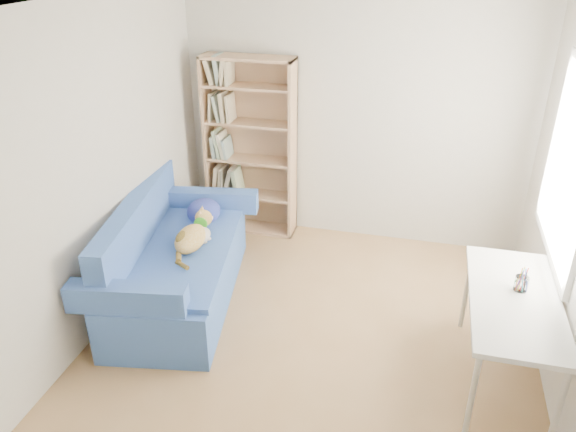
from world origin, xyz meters
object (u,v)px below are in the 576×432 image
object	(u,v)px
bookshelf	(251,155)
pen_cup	(522,282)
sofa	(175,262)
desk	(514,306)

from	to	relation	value
bookshelf	pen_cup	size ratio (longest dim) A/B	10.73
sofa	desk	world-z (taller)	sofa
bookshelf	desk	bearing A→B (deg)	-36.80
sofa	pen_cup	world-z (taller)	sofa
pen_cup	sofa	bearing A→B (deg)	173.36
desk	pen_cup	xyz separation A→B (m)	(0.04, 0.11, 0.13)
desk	bookshelf	bearing A→B (deg)	143.20
sofa	desk	bearing A→B (deg)	-18.75
sofa	pen_cup	size ratio (longest dim) A/B	11.60
sofa	bookshelf	distance (m)	1.55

